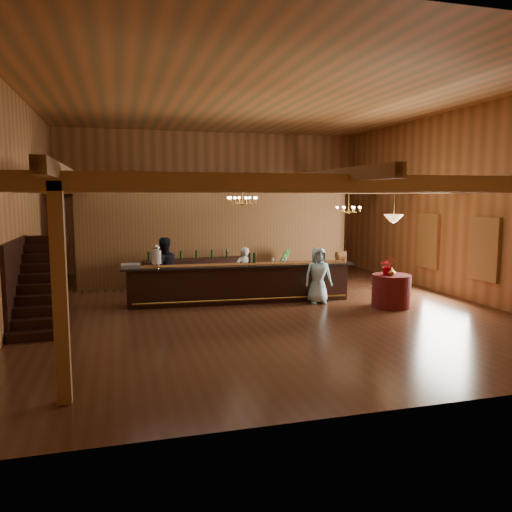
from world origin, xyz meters
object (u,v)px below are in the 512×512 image
object	(u,v)px
chandelier_right	(348,209)
bartender	(244,272)
beverage_dispenser	(156,256)
round_table	(391,291)
staff_second	(164,269)
floor_plant	(282,266)
pendant_lamp	(393,218)
guest	(318,275)
chandelier_left	(242,200)
tasting_bar	(240,283)
raffle_drum	(341,256)
backbar_shelf	(197,274)

from	to	relation	value
chandelier_right	bartender	bearing A→B (deg)	-177.44
beverage_dispenser	chandelier_right	distance (m)	6.23
round_table	chandelier_right	xyz separation A→B (m)	(0.00, 2.70, 2.13)
bartender	staff_second	xyz separation A→B (m)	(-2.37, 0.01, 0.17)
bartender	floor_plant	distance (m)	2.34
staff_second	bartender	bearing A→B (deg)	166.39
bartender	beverage_dispenser	bearing A→B (deg)	5.97
pendant_lamp	guest	bearing A→B (deg)	149.86
pendant_lamp	guest	distance (m)	2.55
chandelier_left	chandelier_right	xyz separation A→B (m)	(3.80, 1.42, -0.31)
round_table	staff_second	bearing A→B (deg)	156.26
tasting_bar	staff_second	size ratio (longest dim) A/B	3.59
beverage_dispenser	bartender	distance (m)	2.76
tasting_bar	chandelier_left	xyz separation A→B (m)	(-0.02, -0.42, 2.33)
chandelier_right	floor_plant	bearing A→B (deg)	140.51
bartender	floor_plant	xyz separation A→B (m)	(1.72, 1.58, -0.12)
bartender	raffle_drum	bearing A→B (deg)	149.66
staff_second	floor_plant	size ratio (longest dim) A/B	1.48
tasting_bar	raffle_drum	bearing A→B (deg)	-0.96
round_table	beverage_dispenser	bearing A→B (deg)	162.58
chandelier_right	bartender	world-z (taller)	chandelier_right
pendant_lamp	chandelier_left	bearing A→B (deg)	161.36
raffle_drum	chandelier_left	size ratio (longest dim) A/B	0.42
raffle_drum	floor_plant	bearing A→B (deg)	108.94
backbar_shelf	bartender	size ratio (longest dim) A/B	2.32
raffle_drum	bartender	distance (m)	2.90
bartender	floor_plant	bearing A→B (deg)	-145.42
guest	round_table	bearing A→B (deg)	-25.83
floor_plant	staff_second	bearing A→B (deg)	-158.99
tasting_bar	chandelier_right	size ratio (longest dim) A/B	8.14
guest	pendant_lamp	bearing A→B (deg)	-25.83
staff_second	round_table	bearing A→B (deg)	142.88
raffle_drum	guest	size ratio (longest dim) A/B	0.22
pendant_lamp	staff_second	world-z (taller)	pendant_lamp
chandelier_right	floor_plant	size ratio (longest dim) A/B	0.65
chandelier_right	staff_second	world-z (taller)	chandelier_right
tasting_bar	chandelier_right	distance (m)	4.41
beverage_dispenser	pendant_lamp	distance (m)	6.44
raffle_drum	round_table	world-z (taller)	raffle_drum
chandelier_left	raffle_drum	bearing A→B (deg)	3.44
bartender	staff_second	size ratio (longest dim) A/B	0.81
tasting_bar	staff_second	xyz separation A→B (m)	(-2.04, 0.86, 0.36)
beverage_dispenser	bartender	size ratio (longest dim) A/B	0.41
round_table	pendant_lamp	size ratio (longest dim) A/B	1.14
guest	floor_plant	xyz separation A→B (m)	(-0.02, 3.14, -0.17)
backbar_shelf	floor_plant	size ratio (longest dim) A/B	2.78
tasting_bar	floor_plant	xyz separation A→B (m)	(2.05, 2.43, 0.07)
chandelier_left	bartender	size ratio (longest dim) A/B	0.54
pendant_lamp	floor_plant	world-z (taller)	pendant_lamp
tasting_bar	backbar_shelf	bearing A→B (deg)	112.68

